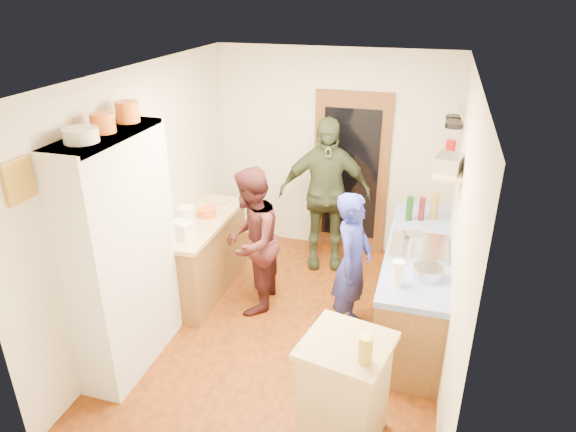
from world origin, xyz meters
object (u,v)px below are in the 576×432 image
at_px(island_base, 344,394).
at_px(person_left, 255,240).
at_px(person_back, 326,194).
at_px(hutch_body, 122,255).
at_px(person_hob, 354,266).
at_px(right_counter_base, 414,287).

bearing_deg(island_base, person_left, 129.08).
bearing_deg(person_back, hutch_body, -135.29).
xyz_separation_m(person_hob, person_left, (-1.09, 0.15, 0.05)).
bearing_deg(person_left, person_back, 150.51).
xyz_separation_m(hutch_body, person_hob, (1.91, 0.99, -0.35)).
height_order(hutch_body, person_hob, hutch_body).
relative_size(hutch_body, person_left, 1.37).
height_order(right_counter_base, person_back, person_back).
height_order(hutch_body, person_left, hutch_body).
bearing_deg(hutch_body, person_hob, 27.51).
xyz_separation_m(island_base, person_hob, (-0.17, 1.40, 0.32)).
xyz_separation_m(person_hob, person_back, (-0.57, 1.27, 0.20)).
distance_m(right_counter_base, person_hob, 0.74).
relative_size(hutch_body, person_hob, 1.47).
xyz_separation_m(right_counter_base, person_hob, (-0.59, -0.31, 0.33)).
bearing_deg(person_back, right_counter_base, -54.26).
xyz_separation_m(island_base, person_back, (-0.74, 2.66, 0.52)).
distance_m(hutch_body, right_counter_base, 2.90).
bearing_deg(person_back, island_base, -89.18).
distance_m(island_base, person_back, 2.81).
distance_m(right_counter_base, person_left, 1.73).
xyz_separation_m(right_counter_base, person_left, (-1.68, -0.16, 0.38)).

